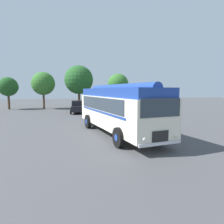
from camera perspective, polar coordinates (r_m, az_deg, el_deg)
The scene contains 11 objects.
ground_plane at distance 14.06m, azimuth 4.38°, elevation -6.42°, with size 120.00×120.00×0.00m, color #474749.
vintage_bus at distance 13.91m, azimuth 1.49°, elevation 1.36°, with size 4.01×10.35×3.49m.
car_near_left at distance 27.30m, azimuth -9.77°, elevation 1.48°, with size 2.18×4.31×1.66m.
car_mid_left at distance 27.79m, azimuth -4.11°, elevation 1.64°, with size 2.31×4.36×1.66m.
car_mid_right at distance 28.00m, azimuth 0.88°, elevation 1.69°, with size 2.03×4.24×1.66m.
car_far_right at distance 29.41m, azimuth 5.95°, elevation 1.88°, with size 2.41×4.40×1.66m.
tree_far_left at distance 36.05m, azimuth -27.38°, elevation 6.39°, with size 3.06×3.04×5.15m.
tree_left_of_centre at distance 34.78m, azimuth -18.88°, elevation 7.62°, with size 3.76×3.76×6.04m.
tree_centre at distance 34.33m, azimuth -9.52°, elevation 9.13°, with size 4.78×4.78×7.19m.
tree_right_of_centre at distance 34.73m, azimuth 1.71°, elevation 8.00°, with size 3.55×3.55×5.91m.
traffic_cone at distance 13.74m, azimuth 17.05°, elevation -5.81°, with size 0.36×0.36×0.55m, color orange.
Camera 1 is at (-4.29, -13.03, 3.09)m, focal length 32.00 mm.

